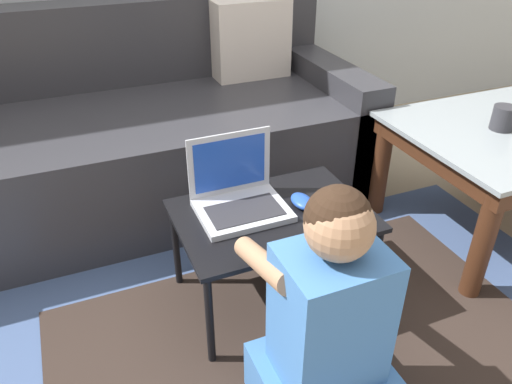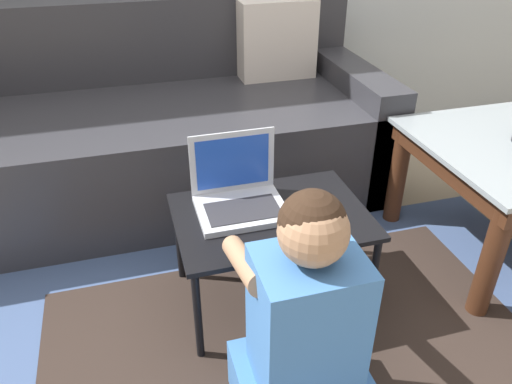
# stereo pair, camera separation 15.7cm
# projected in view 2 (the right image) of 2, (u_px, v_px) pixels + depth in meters

# --- Properties ---
(ground_plane) EXTENTS (16.00, 16.00, 0.00)m
(ground_plane) POSITION_uv_depth(u_px,v_px,m) (258.00, 323.00, 1.66)
(ground_plane) COLOR gray
(area_rug) EXTENTS (2.11, 1.25, 0.01)m
(area_rug) POSITION_uv_depth(u_px,v_px,m) (291.00, 346.00, 1.57)
(area_rug) COLOR #3D517A
(area_rug) RESTS_ON ground_plane
(couch) EXTENTS (2.07, 0.90, 0.81)m
(couch) POSITION_uv_depth(u_px,v_px,m) (150.00, 131.00, 2.27)
(couch) COLOR #2D2D33
(couch) RESTS_ON ground_plane
(laptop_desk) EXTENTS (0.61, 0.43, 0.35)m
(laptop_desk) POSITION_uv_depth(u_px,v_px,m) (271.00, 224.00, 1.59)
(laptop_desk) COLOR black
(laptop_desk) RESTS_ON ground_plane
(laptop) EXTENTS (0.28, 0.22, 0.23)m
(laptop) POSITION_uv_depth(u_px,v_px,m) (239.00, 198.00, 1.59)
(laptop) COLOR #B7BCC6
(laptop) RESTS_ON laptop_desk
(computer_mouse) EXTENTS (0.06, 0.10, 0.03)m
(computer_mouse) POSITION_uv_depth(u_px,v_px,m) (303.00, 204.00, 1.60)
(computer_mouse) COLOR #234CB2
(computer_mouse) RESTS_ON laptop_desk
(person_seated) EXTENTS (0.33, 0.43, 0.71)m
(person_seated) POSITION_uv_depth(u_px,v_px,m) (305.00, 337.00, 1.22)
(person_seated) COLOR #3D70B2
(person_seated) RESTS_ON ground_plane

